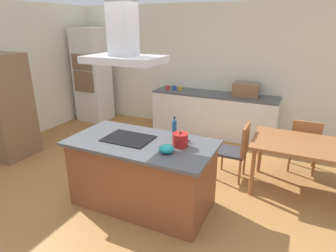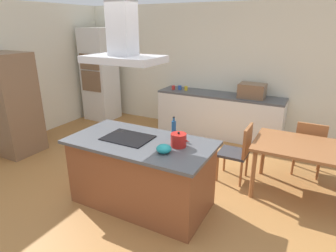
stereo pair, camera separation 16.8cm
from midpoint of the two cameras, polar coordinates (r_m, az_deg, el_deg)
ground at (r=5.14m, az=2.47°, el=-6.46°), size 16.00×16.00×0.00m
wall_back at (r=6.33m, az=8.94°, el=11.18°), size 7.20×0.10×2.70m
wall_left at (r=6.49m, az=-29.07°, el=9.18°), size 0.10×8.80×2.70m
kitchen_island at (r=3.75m, az=-6.48°, el=-9.39°), size 1.84×0.96×0.90m
cooktop at (r=3.65m, az=-9.28°, el=-2.49°), size 0.60×0.44×0.01m
tea_kettle at (r=3.37m, az=1.06°, el=-2.80°), size 0.24×0.19×0.19m
olive_oil_bottle at (r=3.60m, az=-0.05°, el=-0.57°), size 0.06×0.06×0.28m
mixing_bowl at (r=3.21m, az=-1.81°, el=-4.60°), size 0.18×0.18×0.10m
back_counter at (r=6.16m, az=8.28°, el=2.38°), size 2.62×0.62×0.90m
countertop_microwave at (r=5.87m, az=14.66°, el=7.02°), size 0.50×0.38×0.28m
coffee_mug_red at (r=6.36m, az=-0.83°, el=7.73°), size 0.08×0.08×0.09m
coffee_mug_blue at (r=6.36m, az=0.47°, el=7.74°), size 0.08×0.08×0.09m
coffee_mug_yellow at (r=6.30m, az=1.73°, el=7.61°), size 0.08×0.08×0.09m
wall_oven_stack at (r=7.24m, az=-15.59°, el=9.76°), size 0.70×0.66×2.20m
refrigerator at (r=5.81m, az=-30.95°, el=3.37°), size 0.80×0.73×1.82m
dining_table at (r=4.27m, az=24.93°, el=-4.26°), size 1.40×0.90×0.75m
chair_at_left_end at (r=4.40m, az=12.72°, el=-4.36°), size 0.42×0.42×0.89m
chair_facing_back_wall at (r=4.95m, az=24.87°, el=-3.04°), size 0.42×0.42×0.89m
range_hood at (r=3.39m, az=-10.44°, el=16.58°), size 0.90×0.55×0.78m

